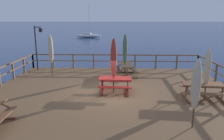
# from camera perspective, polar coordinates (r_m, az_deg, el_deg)

# --- Properties ---
(ground_plane) EXTENTS (600.00, 600.00, 0.00)m
(ground_plane) POSITION_cam_1_polar(r_m,az_deg,el_deg) (11.49, -0.16, -9.83)
(ground_plane) COLOR navy
(wooden_deck) EXTENTS (12.79, 11.38, 0.81)m
(wooden_deck) POSITION_cam_1_polar(r_m,az_deg,el_deg) (11.34, -0.16, -7.94)
(wooden_deck) COLOR brown
(wooden_deck) RESTS_ON ground
(railing_waterside_far) EXTENTS (12.59, 0.10, 1.09)m
(railing_waterside_far) POSITION_cam_1_polar(r_m,az_deg,el_deg) (16.37, 0.60, 2.91)
(railing_waterside_far) COLOR brown
(railing_waterside_far) RESTS_ON wooden_deck
(picnic_table_front_left) EXTENTS (2.12, 1.58, 0.78)m
(picnic_table_front_left) POSITION_cam_1_polar(r_m,az_deg,el_deg) (11.07, 23.12, -4.29)
(picnic_table_front_left) COLOR brown
(picnic_table_front_left) RESTS_ON wooden_deck
(picnic_table_mid_left) EXTENTS (1.71, 1.45, 0.78)m
(picnic_table_mid_left) POSITION_cam_1_polar(r_m,az_deg,el_deg) (11.14, 0.85, -3.13)
(picnic_table_mid_left) COLOR maroon
(picnic_table_mid_left) RESTS_ON wooden_deck
(picnic_table_back_left) EXTENTS (1.50, 1.98, 0.78)m
(picnic_table_back_left) POSITION_cam_1_polar(r_m,az_deg,el_deg) (14.44, 3.71, 0.73)
(picnic_table_back_left) COLOR brown
(picnic_table_back_left) RESTS_ON wooden_deck
(patio_umbrella_short_back) EXTENTS (0.32, 0.32, 2.44)m
(patio_umbrella_short_back) POSITION_cam_1_polar(r_m,az_deg,el_deg) (10.85, 23.83, 0.69)
(patio_umbrella_short_back) COLOR #4C3828
(patio_umbrella_short_back) RESTS_ON wooden_deck
(patio_umbrella_tall_back_left) EXTENTS (0.32, 0.32, 2.79)m
(patio_umbrella_tall_back_left) POSITION_cam_1_polar(r_m,az_deg,el_deg) (10.80, 0.45, 3.01)
(patio_umbrella_tall_back_left) COLOR #4C3828
(patio_umbrella_tall_back_left) RESTS_ON wooden_deck
(patio_umbrella_tall_front) EXTENTS (0.32, 0.32, 2.75)m
(patio_umbrella_tall_front) POSITION_cam_1_polar(r_m,az_deg,el_deg) (14.29, 3.46, 5.45)
(patio_umbrella_tall_front) COLOR #4C3828
(patio_umbrella_tall_front) RESTS_ON wooden_deck
(patio_umbrella_short_front) EXTENTS (0.32, 0.32, 2.46)m
(patio_umbrella_short_front) POSITION_cam_1_polar(r_m,az_deg,el_deg) (7.79, 21.24, -3.64)
(patio_umbrella_short_front) COLOR #4C3828
(patio_umbrella_short_front) RESTS_ON wooden_deck
(patio_umbrella_tall_back_right) EXTENTS (0.32, 0.32, 2.73)m
(patio_umbrella_tall_back_right) POSITION_cam_1_polar(r_m,az_deg,el_deg) (14.97, -15.82, 5.28)
(patio_umbrella_tall_back_right) COLOR #4C3828
(patio_umbrella_tall_back_right) RESTS_ON wooden_deck
(lamp_post_hooked) EXTENTS (0.66, 0.35, 3.20)m
(lamp_post_hooked) POSITION_cam_1_polar(r_m,az_deg,el_deg) (16.64, -18.95, 7.16)
(lamp_post_hooked) COLOR black
(lamp_post_hooked) RESTS_ON wooden_deck
(sailboat_distant) EXTENTS (6.13, 2.21, 7.72)m
(sailboat_distant) POSITION_cam_1_polar(r_m,az_deg,el_deg) (52.99, -6.24, 9.01)
(sailboat_distant) COLOR white
(sailboat_distant) RESTS_ON ground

